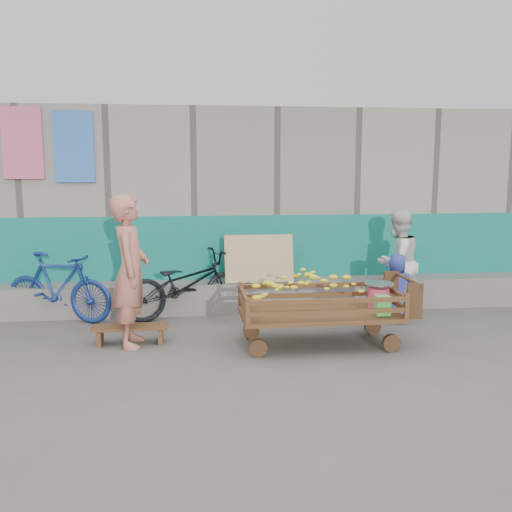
{
  "coord_description": "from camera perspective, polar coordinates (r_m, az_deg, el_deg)",
  "views": [
    {
      "loc": [
        -0.72,
        -5.88,
        2.11
      ],
      "look_at": [
        0.13,
        1.2,
        1.0
      ],
      "focal_mm": 40.0,
      "sensor_mm": 36.0,
      "label": 1
    }
  ],
  "objects": [
    {
      "name": "child",
      "position": [
        8.02,
        13.89,
        -3.15
      ],
      "size": [
        0.53,
        0.41,
        0.96
      ],
      "primitive_type": "imported",
      "rotation": [
        0.0,
        0.0,
        2.88
      ],
      "color": "#2E3899",
      "rests_on": "ground"
    },
    {
      "name": "bicycle_blue",
      "position": [
        8.29,
        -19.17,
        -2.97
      ],
      "size": [
        1.66,
        1.01,
        0.97
      ],
      "primitive_type": "imported",
      "rotation": [
        0.0,
        0.0,
        1.2
      ],
      "color": "navy",
      "rests_on": "ground"
    },
    {
      "name": "woman",
      "position": [
        8.43,
        13.95,
        -0.62
      ],
      "size": [
        0.93,
        0.87,
        1.53
      ],
      "primitive_type": "imported",
      "rotation": [
        0.0,
        0.0,
        3.65
      ],
      "color": "silver",
      "rests_on": "ground"
    },
    {
      "name": "bench",
      "position": [
        7.1,
        -12.45,
        -7.28
      ],
      "size": [
        0.9,
        0.27,
        0.23
      ],
      "color": "#542F1F",
      "rests_on": "ground"
    },
    {
      "name": "ground",
      "position": [
        6.29,
        0.12,
        -10.75
      ],
      "size": [
        80.0,
        80.0,
        0.0
      ],
      "primitive_type": "plane",
      "color": "#54514C",
      "rests_on": "ground"
    },
    {
      "name": "vendor_man",
      "position": [
        6.88,
        -12.45,
        -1.48
      ],
      "size": [
        0.46,
        0.67,
        1.8
      ],
      "primitive_type": "imported",
      "rotation": [
        0.0,
        0.0,
        1.53
      ],
      "color": "#BF6F5B",
      "rests_on": "ground"
    },
    {
      "name": "bicycle_dark",
      "position": [
        8.1,
        -7.08,
        -2.85
      ],
      "size": [
        1.92,
        1.19,
        0.95
      ],
      "primitive_type": "imported",
      "rotation": [
        0.0,
        0.0,
        1.9
      ],
      "color": "black",
      "rests_on": "ground"
    },
    {
      "name": "building_wall",
      "position": [
        9.98,
        -2.72,
        5.13
      ],
      "size": [
        12.0,
        3.5,
        3.0
      ],
      "color": "gray",
      "rests_on": "ground"
    },
    {
      "name": "banana_cart",
      "position": [
        6.8,
        6.09,
        -4.13
      ],
      "size": [
        2.04,
        0.93,
        0.87
      ],
      "color": "#542F1F",
      "rests_on": "ground"
    }
  ]
}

